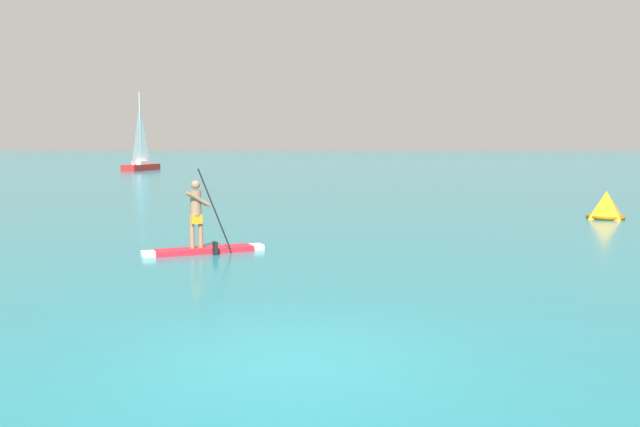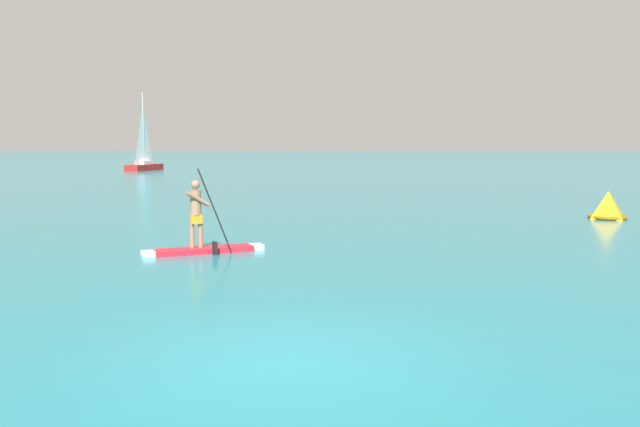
# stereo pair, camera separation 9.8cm
# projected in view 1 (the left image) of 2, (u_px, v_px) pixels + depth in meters

# --- Properties ---
(ground) EXTENTS (440.00, 440.00, 0.00)m
(ground) POSITION_uv_depth(u_px,v_px,m) (291.00, 360.00, 8.00)
(ground) COLOR #1E727F
(paddleboarder_mid_center) EXTENTS (2.80, 1.58, 2.05)m
(paddleboarder_mid_center) POSITION_uv_depth(u_px,v_px,m) (202.00, 237.00, 15.77)
(paddleboarder_mid_center) COLOR red
(paddleboarder_mid_center) RESTS_ON ground
(race_marker_buoy) EXTENTS (1.34, 1.34, 0.96)m
(race_marker_buoy) POSITION_uv_depth(u_px,v_px,m) (606.00, 207.00, 23.03)
(race_marker_buoy) COLOR orange
(race_marker_buoy) RESTS_ON ground
(sailboat_left_horizon) EXTENTS (2.41, 5.55, 7.48)m
(sailboat_left_horizon) POSITION_uv_depth(u_px,v_px,m) (141.00, 160.00, 63.86)
(sailboat_left_horizon) COLOR #A51E1E
(sailboat_left_horizon) RESTS_ON ground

